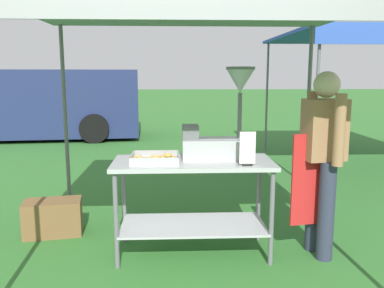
{
  "coord_description": "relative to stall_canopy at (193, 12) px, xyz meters",
  "views": [
    {
      "loc": [
        0.11,
        -2.26,
        1.58
      ],
      "look_at": [
        0.26,
        1.35,
        0.96
      ],
      "focal_mm": 37.78,
      "sensor_mm": 36.0,
      "label": 1
    }
  ],
  "objects": [
    {
      "name": "donut_tray",
      "position": [
        -0.33,
        -0.15,
        -1.22
      ],
      "size": [
        0.41,
        0.34,
        0.07
      ],
      "color": "#B7B7BC",
      "rests_on": "donut_cart"
    },
    {
      "name": "menu_sign",
      "position": [
        0.43,
        -0.31,
        -1.13
      ],
      "size": [
        0.13,
        0.05,
        0.28
      ],
      "color": "black",
      "rests_on": "donut_cart"
    },
    {
      "name": "supply_crate",
      "position": [
        -1.38,
        0.38,
        -1.92
      ],
      "size": [
        0.59,
        0.39,
        0.35
      ],
      "color": "brown",
      "rests_on": "ground"
    },
    {
      "name": "donut_fryer",
      "position": [
        0.24,
        -0.03,
        -0.97
      ],
      "size": [
        0.62,
        0.28,
        0.8
      ],
      "color": "#B7B7BC",
      "rests_on": "donut_cart"
    },
    {
      "name": "donut_cart",
      "position": [
        -0.0,
        -0.1,
        -1.47
      ],
      "size": [
        1.38,
        0.62,
        0.85
      ],
      "color": "#B7B7BC",
      "rests_on": "ground"
    },
    {
      "name": "van_navy",
      "position": [
        -3.76,
        6.69,
        -1.22
      ],
      "size": [
        5.54,
        2.44,
        1.69
      ],
      "color": "navy",
      "rests_on": "ground"
    },
    {
      "name": "stall_canopy",
      "position": [
        0.0,
        0.0,
        0.0
      ],
      "size": [
        3.0,
        2.35,
        2.17
      ],
      "color": "slate",
      "rests_on": "ground"
    },
    {
      "name": "ground_plane",
      "position": [
        -0.26,
        4.75,
        -2.09
      ],
      "size": [
        70.0,
        70.0,
        0.0
      ],
      "primitive_type": "plane",
      "color": "#33702D"
    },
    {
      "name": "neighbour_tent",
      "position": [
        3.31,
        3.29,
        0.09
      ],
      "size": [
        3.29,
        3.15,
        2.25
      ],
      "color": "slate",
      "rests_on": "ground"
    },
    {
      "name": "vendor",
      "position": [
        1.11,
        -0.18,
        -1.19
      ],
      "size": [
        0.46,
        0.54,
        1.61
      ],
      "color": "#2D3347",
      "rests_on": "ground"
    }
  ]
}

